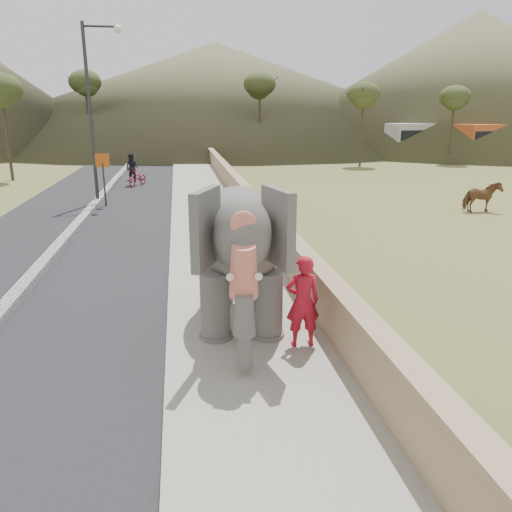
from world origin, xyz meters
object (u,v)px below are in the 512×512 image
Objects in this scene: cow at (482,197)px; motorcyclist at (135,174)px; elephant_and_man at (241,252)px; lamppost at (96,96)px.

cow is 0.80× the size of motorcyclist.
elephant_and_man reaches higher than motorcyclist.
motorcyclist is (1.08, 5.34, -4.15)m from lamppost.
motorcyclist reaches higher than cow.
elephant_and_man is 20.77m from motorcyclist.
lamppost is 6.85m from motorcyclist.
elephant_and_man is 2.09× the size of motorcyclist.
lamppost is at bearing 107.33° from elephant_and_man.
lamppost reaches higher than motorcyclist.
motorcyclist is at bearing 78.54° from lamppost.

